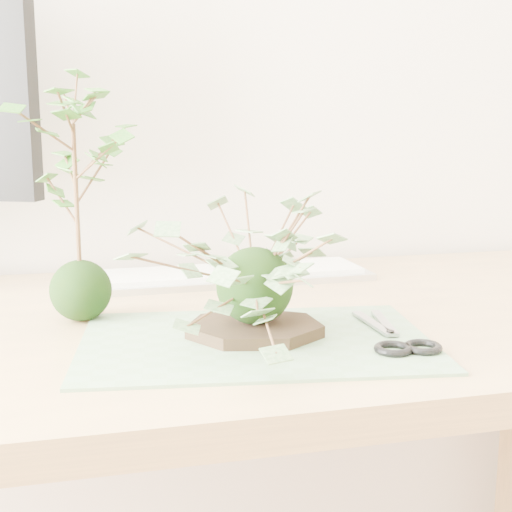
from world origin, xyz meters
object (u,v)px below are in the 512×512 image
desk (194,378)px  keyboard (230,275)px  ivy_kokedama (255,250)px  maple_kokedama (74,140)px

desk → keyboard: size_ratio=3.32×
ivy_kokedama → maple_kokedama: (-0.21, 0.13, 0.13)m
desk → maple_kokedama: bearing=171.0°
desk → ivy_kokedama: ivy_kokedama is taller
ivy_kokedama → keyboard: ivy_kokedama is taller
desk → keyboard: keyboard is taller
ivy_kokedama → maple_kokedama: 0.28m
desk → maple_kokedama: maple_kokedama is taller
maple_kokedama → keyboard: maple_kokedama is taller
maple_kokedama → desk: bearing=-9.0°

